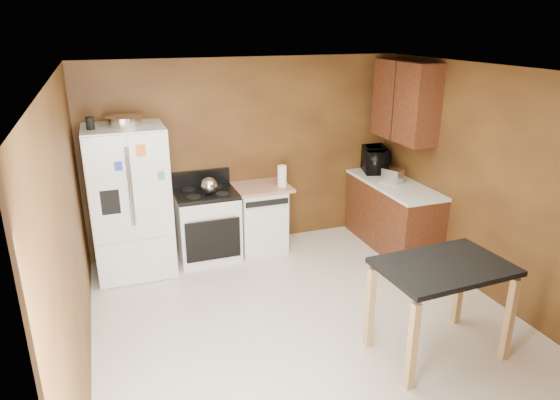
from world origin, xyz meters
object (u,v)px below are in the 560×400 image
kettle (209,186)px  paper_towel (282,176)px  green_canister (283,178)px  roasting_pan (124,121)px  island (442,279)px  gas_range (207,224)px  toaster (393,176)px  microwave (374,160)px  refrigerator (131,202)px  pen_cup (90,123)px  dishwasher (260,217)px

kettle → paper_towel: (0.96, 0.01, 0.02)m
kettle → paper_towel: paper_towel is taller
paper_towel → green_canister: bearing=67.8°
roasting_pan → island: size_ratio=0.35×
roasting_pan → gas_range: size_ratio=0.37×
paper_towel → island: (0.56, -2.60, -0.27)m
kettle → toaster: 2.41m
roasting_pan → green_canister: size_ratio=3.76×
microwave → green_canister: bearing=109.0°
kettle → paper_towel: size_ratio=0.76×
roasting_pan → microwave: size_ratio=0.72×
toaster → paper_towel: bearing=140.6°
roasting_pan → gas_range: (0.88, 0.00, -1.39)m
gas_range → island: bearing=-59.9°
roasting_pan → paper_towel: 2.05m
refrigerator → pen_cup: bearing=-169.1°
refrigerator → microwave: bearing=3.4°
roasting_pan → paper_towel: (1.88, -0.08, -0.82)m
green_canister → refrigerator: size_ratio=0.06×
green_canister → toaster: 1.45m
kettle → refrigerator: 0.95m
microwave → paper_towel: bearing=115.5°
paper_towel → roasting_pan: bearing=177.5°
microwave → dishwasher: (-1.74, -0.11, -0.61)m
refrigerator → dishwasher: (1.63, 0.08, -0.45)m
roasting_pan → island: 3.79m
roasting_pan → green_canister: roasting_pan is taller
toaster → island: size_ratio=0.22×
kettle → gas_range: 0.55m
toaster → refrigerator: 3.35m
kettle → green_canister: (1.03, 0.18, -0.06)m
paper_towel → refrigerator: (-1.90, 0.02, -0.13)m
refrigerator → island: bearing=-46.8°
refrigerator → island: size_ratio=1.54×
green_canister → toaster: size_ratio=0.43×
toaster → microwave: size_ratio=0.44×
kettle → green_canister: 1.05m
green_canister → microwave: bearing=2.1°
pen_cup → toaster: bearing=-5.1°
green_canister → toaster: toaster is taller
kettle → roasting_pan: bearing=174.6°
pen_cup → island: 3.95m
pen_cup → refrigerator: 1.02m
paper_towel → microwave: 1.49m
roasting_pan → dishwasher: roasting_pan is taller
dishwasher → microwave: bearing=3.8°
paper_towel → gas_range: (-0.99, 0.08, -0.57)m
pen_cup → refrigerator: (0.33, 0.06, -0.97)m
toaster → dishwasher: (-1.69, 0.48, -0.54)m
microwave → gas_range: 2.54m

